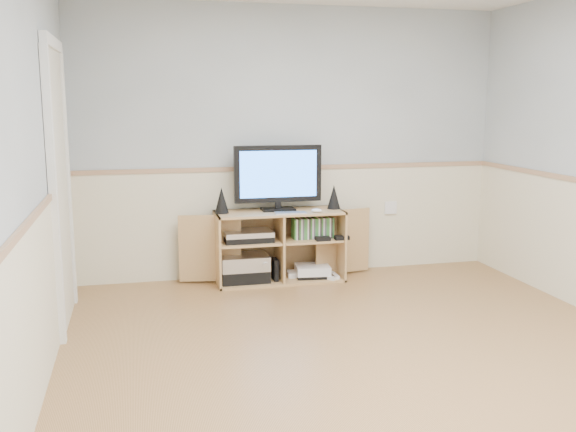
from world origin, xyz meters
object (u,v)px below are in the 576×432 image
at_px(media_cabinet, 278,244).
at_px(monitor, 278,176).
at_px(keyboard, 291,213).
at_px(game_consoles, 311,271).

height_order(media_cabinet, monitor, monitor).
bearing_deg(monitor, media_cabinet, 90.00).
height_order(keyboard, game_consoles, keyboard).
relative_size(media_cabinet, game_consoles, 3.99).
xyz_separation_m(media_cabinet, game_consoles, (0.30, -0.07, -0.26)).
xyz_separation_m(media_cabinet, monitor, (-0.00, -0.00, 0.64)).
xyz_separation_m(keyboard, game_consoles, (0.23, 0.13, -0.59)).
bearing_deg(game_consoles, media_cabinet, 167.66).
xyz_separation_m(media_cabinet, keyboard, (0.07, -0.19, 0.32)).
relative_size(media_cabinet, monitor, 2.26).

